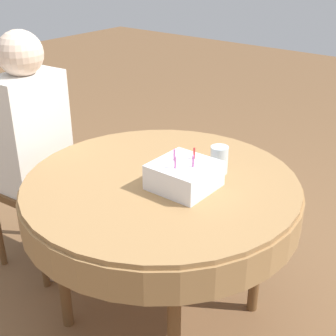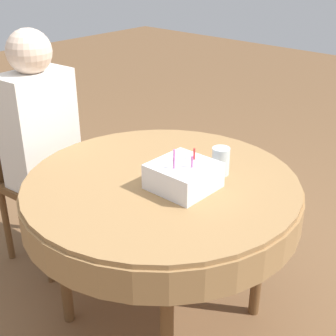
# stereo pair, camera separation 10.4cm
# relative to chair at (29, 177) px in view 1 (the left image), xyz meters

# --- Properties ---
(ground_plane) EXTENTS (12.00, 12.00, 0.00)m
(ground_plane) POSITION_rel_chair_xyz_m (0.06, -0.86, -0.50)
(ground_plane) COLOR brown
(dining_table) EXTENTS (1.15, 1.15, 0.73)m
(dining_table) POSITION_rel_chair_xyz_m (0.06, -0.86, 0.15)
(dining_table) COLOR #9E7547
(dining_table) RESTS_ON ground_plane
(chair) EXTENTS (0.42, 0.42, 0.90)m
(chair) POSITION_rel_chair_xyz_m (0.00, 0.00, 0.00)
(chair) COLOR brown
(chair) RESTS_ON ground_plane
(person) EXTENTS (0.37, 0.33, 1.26)m
(person) POSITION_rel_chair_xyz_m (0.01, -0.09, 0.26)
(person) COLOR beige
(person) RESTS_ON ground_plane
(birthday_cake) EXTENTS (0.23, 0.23, 0.15)m
(birthday_cake) POSITION_rel_chair_xyz_m (0.06, -0.97, 0.29)
(birthday_cake) COLOR white
(birthday_cake) RESTS_ON dining_table
(drinking_glass) EXTENTS (0.07, 0.07, 0.12)m
(drinking_glass) POSITION_rel_chair_xyz_m (0.26, -1.00, 0.29)
(drinking_glass) COLOR silver
(drinking_glass) RESTS_ON dining_table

